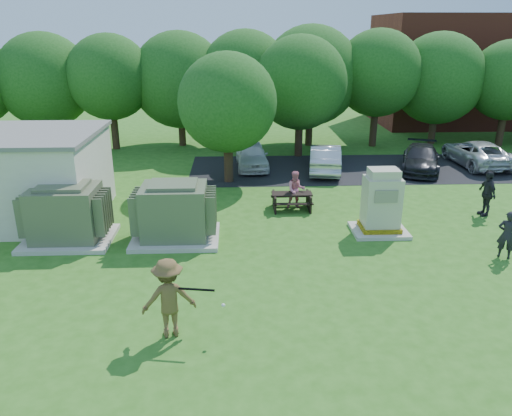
{
  "coord_description": "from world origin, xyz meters",
  "views": [
    {
      "loc": [
        -0.68,
        -11.77,
        6.99
      ],
      "look_at": [
        0.0,
        4.0,
        1.3
      ],
      "focal_mm": 35.0,
      "sensor_mm": 36.0,
      "label": 1
    }
  ],
  "objects_px": {
    "picnic_table": "(292,199)",
    "car_dark": "(421,159)",
    "transformer_right": "(175,213)",
    "car_silver_a": "(325,158)",
    "generator_cabinet": "(381,205)",
    "car_white": "(252,155)",
    "transformer_left": "(66,215)",
    "car_silver_b": "(476,153)",
    "batter": "(169,298)",
    "person_by_generator": "(507,235)",
    "person_walking_right": "(487,193)",
    "person_at_picnic": "(296,190)"
  },
  "relations": [
    {
      "from": "transformer_right",
      "to": "car_silver_a",
      "type": "height_order",
      "value": "transformer_right"
    },
    {
      "from": "transformer_right",
      "to": "batter",
      "type": "relative_size",
      "value": 1.5
    },
    {
      "from": "generator_cabinet",
      "to": "car_white",
      "type": "xyz_separation_m",
      "value": [
        -4.31,
        9.13,
        -0.37
      ]
    },
    {
      "from": "batter",
      "to": "person_at_picnic",
      "type": "xyz_separation_m",
      "value": [
        4.08,
        8.91,
        -0.22
      ]
    },
    {
      "from": "person_by_generator",
      "to": "person_at_picnic",
      "type": "relative_size",
      "value": 1.01
    },
    {
      "from": "person_walking_right",
      "to": "car_dark",
      "type": "distance_m",
      "value": 6.58
    },
    {
      "from": "person_walking_right",
      "to": "transformer_right",
      "type": "bearing_deg",
      "value": -84.8
    },
    {
      "from": "transformer_left",
      "to": "person_walking_right",
      "type": "distance_m",
      "value": 15.8
    },
    {
      "from": "person_by_generator",
      "to": "car_white",
      "type": "xyz_separation_m",
      "value": [
        -7.77,
        11.38,
        -0.12
      ]
    },
    {
      "from": "transformer_left",
      "to": "person_walking_right",
      "type": "relative_size",
      "value": 1.67
    },
    {
      "from": "transformer_left",
      "to": "person_walking_right",
      "type": "bearing_deg",
      "value": 6.95
    },
    {
      "from": "batter",
      "to": "person_by_generator",
      "type": "height_order",
      "value": "batter"
    },
    {
      "from": "picnic_table",
      "to": "car_silver_a",
      "type": "xyz_separation_m",
      "value": [
        2.34,
        5.63,
        0.28
      ]
    },
    {
      "from": "generator_cabinet",
      "to": "person_walking_right",
      "type": "distance_m",
      "value": 4.94
    },
    {
      "from": "generator_cabinet",
      "to": "car_dark",
      "type": "relative_size",
      "value": 0.54
    },
    {
      "from": "transformer_left",
      "to": "car_dark",
      "type": "bearing_deg",
      "value": 28.8
    },
    {
      "from": "batter",
      "to": "car_silver_b",
      "type": "distance_m",
      "value": 21.16
    },
    {
      "from": "transformer_left",
      "to": "car_silver_a",
      "type": "xyz_separation_m",
      "value": [
        10.44,
        8.53,
        -0.26
      ]
    },
    {
      "from": "generator_cabinet",
      "to": "picnic_table",
      "type": "bearing_deg",
      "value": 138.26
    },
    {
      "from": "person_at_picnic",
      "to": "car_white",
      "type": "height_order",
      "value": "person_at_picnic"
    },
    {
      "from": "transformer_left",
      "to": "car_silver_b",
      "type": "bearing_deg",
      "value": 26.67
    },
    {
      "from": "transformer_right",
      "to": "car_silver_a",
      "type": "xyz_separation_m",
      "value": [
        6.74,
        8.53,
        -0.26
      ]
    },
    {
      "from": "picnic_table",
      "to": "car_dark",
      "type": "xyz_separation_m",
      "value": [
        7.33,
        5.58,
        0.21
      ]
    },
    {
      "from": "batter",
      "to": "car_silver_b",
      "type": "xyz_separation_m",
      "value": [
        14.61,
        15.3,
        -0.32
      ]
    },
    {
      "from": "car_silver_a",
      "to": "person_by_generator",
      "type": "bearing_deg",
      "value": 120.35
    },
    {
      "from": "generator_cabinet",
      "to": "person_walking_right",
      "type": "xyz_separation_m",
      "value": [
        4.67,
        1.6,
        -0.14
      ]
    },
    {
      "from": "generator_cabinet",
      "to": "car_white",
      "type": "bearing_deg",
      "value": 115.27
    },
    {
      "from": "batter",
      "to": "person_by_generator",
      "type": "relative_size",
      "value": 1.26
    },
    {
      "from": "person_by_generator",
      "to": "car_silver_a",
      "type": "relative_size",
      "value": 0.36
    },
    {
      "from": "transformer_right",
      "to": "car_silver_a",
      "type": "bearing_deg",
      "value": 51.65
    },
    {
      "from": "transformer_right",
      "to": "picnic_table",
      "type": "bearing_deg",
      "value": 33.36
    },
    {
      "from": "transformer_left",
      "to": "transformer_right",
      "type": "height_order",
      "value": "same"
    },
    {
      "from": "person_by_generator",
      "to": "car_silver_a",
      "type": "xyz_separation_m",
      "value": [
        -4.03,
        10.47,
        -0.08
      ]
    },
    {
      "from": "person_at_picnic",
      "to": "car_silver_b",
      "type": "xyz_separation_m",
      "value": [
        10.53,
        6.39,
        -0.11
      ]
    },
    {
      "from": "person_walking_right",
      "to": "car_silver_a",
      "type": "distance_m",
      "value": 8.44
    },
    {
      "from": "batter",
      "to": "car_silver_b",
      "type": "relative_size",
      "value": 0.41
    },
    {
      "from": "batter",
      "to": "person_walking_right",
      "type": "xyz_separation_m",
      "value": [
        11.47,
        7.76,
        -0.1
      ]
    },
    {
      "from": "car_white",
      "to": "batter",
      "type": "bearing_deg",
      "value": -101.5
    },
    {
      "from": "car_silver_a",
      "to": "car_dark",
      "type": "height_order",
      "value": "car_silver_a"
    },
    {
      "from": "person_by_generator",
      "to": "person_walking_right",
      "type": "xyz_separation_m",
      "value": [
        1.21,
        3.85,
        0.11
      ]
    },
    {
      "from": "generator_cabinet",
      "to": "batter",
      "type": "relative_size",
      "value": 1.2
    },
    {
      "from": "batter",
      "to": "person_at_picnic",
      "type": "height_order",
      "value": "batter"
    },
    {
      "from": "car_silver_a",
      "to": "car_white",
      "type": "bearing_deg",
      "value": -4.32
    },
    {
      "from": "car_white",
      "to": "car_dark",
      "type": "height_order",
      "value": "car_white"
    },
    {
      "from": "generator_cabinet",
      "to": "batter",
      "type": "xyz_separation_m",
      "value": [
        -6.8,
        -6.15,
        -0.05
      ]
    },
    {
      "from": "picnic_table",
      "to": "car_silver_b",
      "type": "bearing_deg",
      "value": 31.44
    },
    {
      "from": "batter",
      "to": "person_walking_right",
      "type": "bearing_deg",
      "value": -157.69
    },
    {
      "from": "transformer_left",
      "to": "car_dark",
      "type": "distance_m",
      "value": 17.62
    },
    {
      "from": "transformer_right",
      "to": "car_silver_a",
      "type": "relative_size",
      "value": 0.69
    },
    {
      "from": "car_dark",
      "to": "car_silver_b",
      "type": "height_order",
      "value": "car_silver_b"
    }
  ]
}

